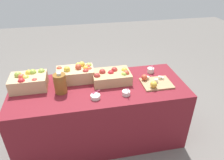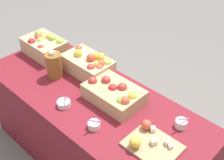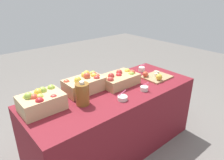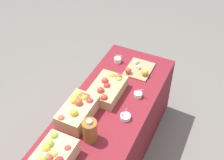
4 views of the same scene
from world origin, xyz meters
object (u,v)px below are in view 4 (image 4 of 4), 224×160
(apple_crate_right, at_px, (107,89))
(sample_bowl_mid, at_px, (118,60))
(apple_crate_left, at_px, (53,156))
(sample_bowl_far, at_px, (138,95))
(cutting_board_front, at_px, (138,70))
(cider_jug, at_px, (90,131))
(apple_crate_middle, at_px, (78,110))
(sample_bowl_near, at_px, (125,117))

(apple_crate_right, relative_size, sample_bowl_mid, 3.84)
(apple_crate_left, bearing_deg, sample_bowl_far, -18.45)
(apple_crate_left, distance_m, apple_crate_right, 0.89)
(cutting_board_front, relative_size, sample_bowl_mid, 3.00)
(sample_bowl_mid, bearing_deg, cider_jug, -168.05)
(sample_bowl_far, xyz_separation_m, cider_jug, (-0.65, 0.18, 0.08))
(sample_bowl_far, bearing_deg, cutting_board_front, 20.95)
(apple_crate_middle, height_order, cider_jug, cider_jug)
(apple_crate_left, bearing_deg, apple_crate_middle, 8.16)
(apple_crate_left, relative_size, sample_bowl_near, 3.83)
(sample_bowl_mid, bearing_deg, apple_crate_left, -176.75)
(cutting_board_front, bearing_deg, apple_crate_right, 160.96)
(cider_jug, bearing_deg, apple_crate_right, 10.98)
(sample_bowl_near, distance_m, cider_jug, 0.39)
(apple_crate_middle, distance_m, apple_crate_right, 0.40)
(apple_crate_left, xyz_separation_m, sample_bowl_mid, (1.39, 0.08, -0.06))
(cutting_board_front, distance_m, sample_bowl_far, 0.38)
(apple_crate_left, relative_size, cider_jug, 1.62)
(sample_bowl_far, bearing_deg, apple_crate_right, 107.33)
(apple_crate_left, xyz_separation_m, apple_crate_middle, (0.51, 0.07, -0.00))
(apple_crate_left, bearing_deg, cider_jug, -23.62)
(apple_crate_left, distance_m, sample_bowl_far, 1.04)
(cider_jug, bearing_deg, sample_bowl_mid, 11.95)
(apple_crate_right, distance_m, cutting_board_front, 0.47)
(apple_crate_middle, distance_m, cider_jug, 0.28)
(apple_crate_middle, relative_size, cutting_board_front, 1.26)
(sample_bowl_mid, xyz_separation_m, cider_jug, (-1.06, -0.22, 0.08))
(sample_bowl_mid, bearing_deg, sample_bowl_near, -150.74)
(apple_crate_right, height_order, cider_jug, cider_jug)
(cutting_board_front, xyz_separation_m, sample_bowl_far, (-0.36, -0.14, 0.00))
(apple_crate_left, height_order, cider_jug, cider_jug)
(apple_crate_middle, height_order, cutting_board_front, apple_crate_middle)
(apple_crate_middle, xyz_separation_m, cutting_board_front, (0.83, -0.26, -0.06))
(apple_crate_middle, bearing_deg, cider_jug, -128.44)
(apple_crate_left, relative_size, sample_bowl_far, 3.46)
(sample_bowl_mid, bearing_deg, sample_bowl_far, -135.37)
(cutting_board_front, bearing_deg, sample_bowl_mid, 78.32)
(cutting_board_front, height_order, sample_bowl_near, sample_bowl_near)
(cutting_board_front, relative_size, sample_bowl_near, 3.34)
(apple_crate_right, height_order, cutting_board_front, apple_crate_right)
(apple_crate_right, height_order, sample_bowl_far, apple_crate_right)
(sample_bowl_near, xyz_separation_m, sample_bowl_far, (0.31, 0.00, 0.00))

